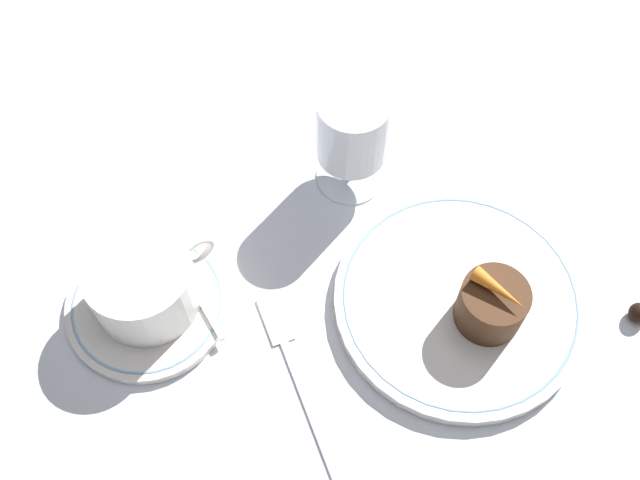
{
  "coord_description": "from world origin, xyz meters",
  "views": [
    {
      "loc": [
        -0.25,
        -0.22,
        0.65
      ],
      "look_at": [
        -0.05,
        0.07,
        0.04
      ],
      "focal_mm": 42.0,
      "sensor_mm": 36.0,
      "label": 1
    }
  ],
  "objects_px": {
    "dinner_plate": "(459,300)",
    "wine_glass": "(352,133)",
    "fork": "(294,368)",
    "dessert_cake": "(492,305)",
    "coffee_cup": "(143,284)"
  },
  "relations": [
    {
      "from": "dinner_plate",
      "to": "wine_glass",
      "type": "relative_size",
      "value": 1.98
    },
    {
      "from": "dinner_plate",
      "to": "wine_glass",
      "type": "distance_m",
      "value": 0.19
    },
    {
      "from": "fork",
      "to": "dessert_cake",
      "type": "xyz_separation_m",
      "value": [
        0.17,
        -0.07,
        0.04
      ]
    },
    {
      "from": "dessert_cake",
      "to": "wine_glass",
      "type": "bearing_deg",
      "value": 91.53
    },
    {
      "from": "coffee_cup",
      "to": "dessert_cake",
      "type": "bearing_deg",
      "value": -38.67
    },
    {
      "from": "wine_glass",
      "to": "dinner_plate",
      "type": "bearing_deg",
      "value": -90.67
    },
    {
      "from": "coffee_cup",
      "to": "fork",
      "type": "relative_size",
      "value": 0.64
    },
    {
      "from": "coffee_cup",
      "to": "wine_glass",
      "type": "height_order",
      "value": "wine_glass"
    },
    {
      "from": "fork",
      "to": "wine_glass",
      "type": "bearing_deg",
      "value": 40.14
    },
    {
      "from": "wine_glass",
      "to": "fork",
      "type": "distance_m",
      "value": 0.23
    },
    {
      "from": "wine_glass",
      "to": "coffee_cup",
      "type": "bearing_deg",
      "value": -178.01
    },
    {
      "from": "fork",
      "to": "coffee_cup",
      "type": "bearing_deg",
      "value": 119.41
    },
    {
      "from": "dinner_plate",
      "to": "coffee_cup",
      "type": "distance_m",
      "value": 0.29
    },
    {
      "from": "coffee_cup",
      "to": "fork",
      "type": "bearing_deg",
      "value": -60.59
    },
    {
      "from": "dessert_cake",
      "to": "dinner_plate",
      "type": "bearing_deg",
      "value": 105.06
    }
  ]
}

